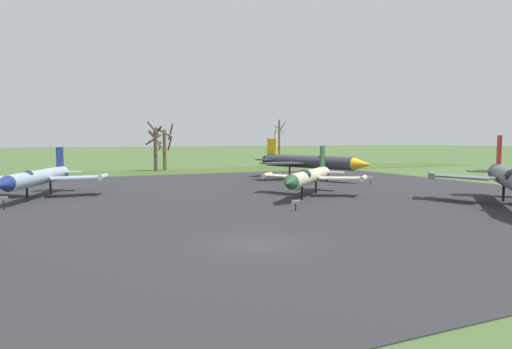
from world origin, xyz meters
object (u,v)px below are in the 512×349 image
Objects in this scene: info_placard_rear_left at (370,180)px; info_placard_front_left at (4,202)px; jet_fighter_rear_left at (310,162)px; jet_fighter_front_right at (309,176)px; info_placard_front_right at (296,204)px; jet_fighter_rear_center at (512,178)px; jet_fighter_front_left at (38,177)px.

info_placard_front_left is at bearing -174.45° from info_placard_rear_left.
info_placard_front_left is 35.30m from jet_fighter_rear_left.
jet_fighter_front_right is 0.64× the size of jet_fighter_rear_left.
info_placard_front_left is 0.10× the size of jet_fighter_front_right.
info_placard_front_left is 1.20× the size of info_placard_front_right.
info_placard_front_right is 0.86× the size of info_placard_rear_left.
jet_fighter_rear_left is at bearing 58.74° from jet_fighter_front_right.
info_placard_front_left is at bearing 157.87° from jet_fighter_rear_center.
jet_fighter_front_right is at bearing 52.58° from info_placard_front_right.
jet_fighter_rear_left is at bearing 19.94° from info_placard_front_left.
info_placard_rear_left is (11.57, 6.01, -1.24)m from jet_fighter_front_right.
jet_fighter_rear_left reaches higher than jet_fighter_front_right.
jet_fighter_rear_center reaches higher than jet_fighter_rear_left.
info_placard_rear_left is (16.66, 12.66, 0.07)m from info_placard_front_right.
jet_fighter_rear_center is 0.81× the size of jet_fighter_rear_left.
info_placard_front_left is 1.03× the size of info_placard_rear_left.
jet_fighter_rear_left is (8.84, 14.56, 0.50)m from jet_fighter_front_right.
jet_fighter_front_right reaches higher than info_placard_front_left.
jet_fighter_rear_left is at bearing 56.71° from info_placard_front_right.
info_placard_front_left is at bearing 154.49° from info_placard_front_right.
info_placard_front_left reaches higher than info_placard_rear_left.
jet_fighter_front_left is at bearing 138.55° from info_placard_front_right.
info_placard_rear_left is at bearing 87.32° from jet_fighter_rear_center.
jet_fighter_rear_center is 17.83m from info_placard_rear_left.
jet_fighter_rear_left is at bearing 11.02° from jet_fighter_front_left.
info_placard_rear_left is at bearing 5.55° from info_placard_front_left.
jet_fighter_front_left is 31.66m from jet_fighter_rear_left.
jet_fighter_front_left is 12.88× the size of info_placard_front_left.
jet_fighter_front_right is 13.10m from info_placard_rear_left.
jet_fighter_front_left is 22.93m from info_placard_front_right.
info_placard_front_right is at bearing 162.20° from jet_fighter_rear_center.
jet_fighter_front_left reaches higher than info_placard_rear_left.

